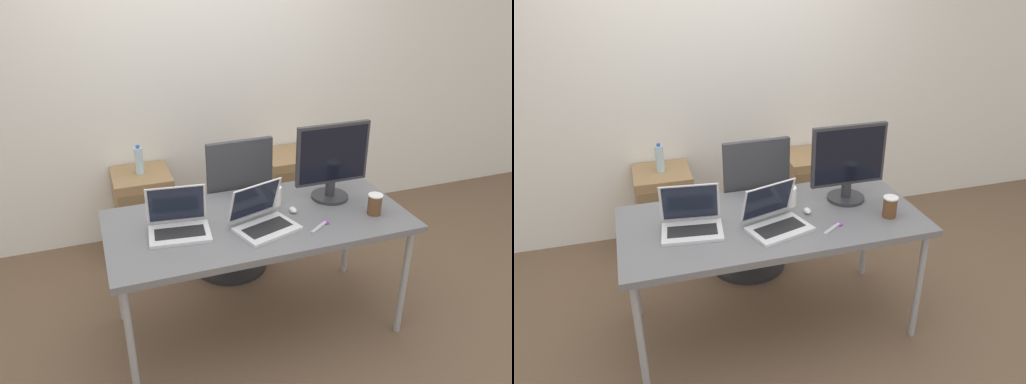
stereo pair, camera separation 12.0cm
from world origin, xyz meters
TOP-DOWN VIEW (x-y plane):
  - ground_plane at (0.00, 0.00)m, footprint 14.00×14.00m
  - wall_back at (0.00, 1.42)m, footprint 10.00×0.05m
  - desk at (0.00, 0.00)m, footprint 1.73×0.82m
  - office_chair at (0.03, 0.64)m, footprint 0.56×0.57m
  - cabinet_left at (-0.53, 1.17)m, footprint 0.43×0.45m
  - cabinet_right at (0.68, 1.17)m, footprint 0.43×0.45m
  - water_bottle at (-0.53, 1.17)m, footprint 0.06×0.06m
  - laptop_left at (-0.01, -0.10)m, footprint 0.38×0.37m
  - laptop_right at (-0.46, 0.00)m, footprint 0.36×0.30m
  - monitor at (0.51, 0.10)m, footprint 0.47×0.23m
  - mouse at (0.22, 0.00)m, footprint 0.04×0.06m
  - coffee_cup_white at (0.15, 0.13)m, footprint 0.08×0.08m
  - coffee_cup_brown at (0.66, -0.17)m, footprint 0.09×0.09m
  - scissors at (0.30, -0.21)m, footprint 0.15×0.12m

SIDE VIEW (x-z plane):
  - ground_plane at x=0.00m, z-range 0.00..0.00m
  - cabinet_left at x=-0.53m, z-range 0.00..0.66m
  - cabinet_right at x=0.68m, z-range 0.00..0.66m
  - office_chair at x=0.03m, z-range -0.13..0.96m
  - desk at x=0.00m, z-range 0.34..1.12m
  - water_bottle at x=-0.53m, z-range 0.65..0.87m
  - scissors at x=0.30m, z-range 0.78..0.79m
  - mouse at x=0.22m, z-range 0.78..0.81m
  - laptop_left at x=-0.01m, z-range 0.71..0.94m
  - laptop_right at x=-0.46m, z-range 0.71..0.95m
  - coffee_cup_white at x=0.15m, z-range 0.78..0.90m
  - coffee_cup_brown at x=0.66m, z-range 0.78..0.90m
  - monitor at x=0.51m, z-range 0.78..1.26m
  - wall_back at x=0.00m, z-range 0.00..2.60m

